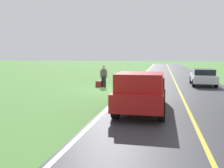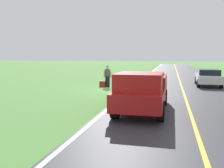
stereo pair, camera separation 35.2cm
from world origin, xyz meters
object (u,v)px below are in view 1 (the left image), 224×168
hitchhiker_walking (104,75)px  pickup_truck_passing (142,91)px  suitcase_carried (98,84)px  sedan_near_oncoming (203,77)px

hitchhiker_walking → pickup_truck_passing: bearing=114.0°
suitcase_carried → sedan_near_oncoming: sedan_near_oncoming is taller
pickup_truck_passing → suitcase_carried: bearing=-63.4°
suitcase_carried → pickup_truck_passing: (-4.14, 8.27, 0.72)m
sedan_near_oncoming → suitcase_carried: bearing=19.0°
suitcase_carried → sedan_near_oncoming: 8.93m
suitcase_carried → pickup_truck_passing: bearing=21.0°
suitcase_carried → pickup_truck_passing: 9.28m
sedan_near_oncoming → hitchhiker_walking: bearing=19.1°
pickup_truck_passing → sedan_near_oncoming: pickup_truck_passing is taller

